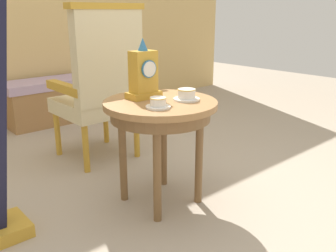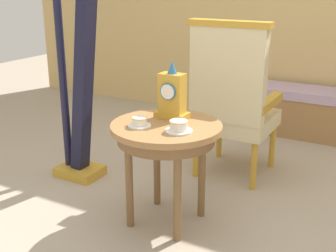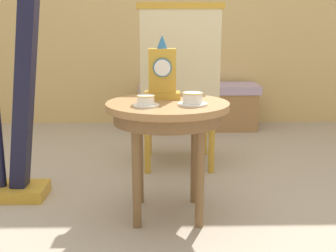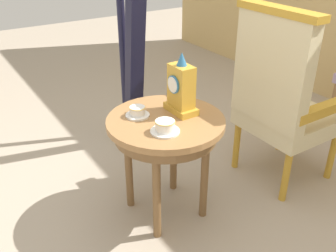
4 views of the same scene
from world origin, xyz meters
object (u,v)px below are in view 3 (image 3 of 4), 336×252
Objects in this scene: mantel_clock at (162,73)px; window_bench at (198,106)px; teacup_right at (193,99)px; harp at (16,72)px; armchair at (179,86)px; side_table at (168,118)px; teacup_left at (146,101)px.

mantel_clock is 0.29× the size of window_bench.
mantel_clock reaches higher than window_bench.
window_bench is (0.22, 2.06, -0.42)m from teacup_right.
armchair is at bearing 29.24° from harp.
armchair reaches higher than window_bench.
harp is (-0.82, 0.14, -0.01)m from mantel_clock.
armchair is 0.62× the size of harp.
side_table is 1.89× the size of mantel_clock.
mantel_clock is at bearing 69.92° from teacup_left.
window_bench is (0.37, 1.87, -0.53)m from mantel_clock.
mantel_clock is (0.08, 0.22, 0.11)m from teacup_left.
teacup_left is 0.07× the size of harp.
mantel_clock is at bearing 102.77° from side_table.
side_table is 0.24m from mantel_clock.
teacup_right reaches higher than window_bench.
harp reaches higher than teacup_left.
harp is at bearing 161.03° from teacup_right.
teacup_right is at bearing -18.97° from harp.
armchair is (-0.03, 0.86, -0.05)m from teacup_right.
armchair is at bearing 83.00° from side_table.
armchair is (0.10, 0.78, 0.06)m from side_table.
teacup_left is at bearing -110.08° from mantel_clock.
teacup_left is at bearing -172.95° from teacup_right.
teacup_left is 0.23m from teacup_right.
armchair is (0.12, 0.66, -0.16)m from mantel_clock.
window_bench is at bearing 77.78° from teacup_left.
harp is at bearing 163.48° from side_table.
harp is at bearing 153.90° from teacup_left.
side_table is at bearing -77.23° from mantel_clock.
harp reaches higher than side_table.
armchair reaches higher than teacup_right.
window_bench is at bearing 83.82° from teacup_right.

